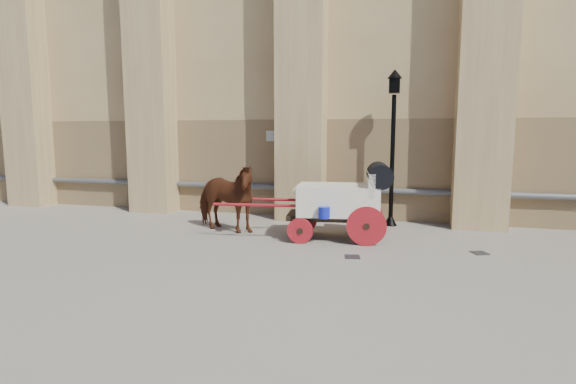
% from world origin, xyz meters
% --- Properties ---
extents(ground, '(90.00, 90.00, 0.00)m').
position_xyz_m(ground, '(0.00, 0.00, 0.00)').
color(ground, '#6C645B').
rests_on(ground, ground).
extents(horse, '(2.32, 1.55, 1.80)m').
position_xyz_m(horse, '(-2.53, 1.36, 0.90)').
color(horse, '#5C2713').
rests_on(horse, ground).
extents(carriage, '(4.40, 1.72, 1.88)m').
position_xyz_m(carriage, '(0.64, 1.36, 1.01)').
color(carriage, black).
rests_on(carriage, ground).
extents(street_lamp, '(0.40, 0.40, 4.30)m').
position_xyz_m(street_lamp, '(1.67, 3.33, 2.30)').
color(street_lamp, black).
rests_on(street_lamp, ground).
extents(drain_grate_near, '(0.38, 0.38, 0.01)m').
position_xyz_m(drain_grate_near, '(1.06, -0.23, 0.01)').
color(drain_grate_near, black).
rests_on(drain_grate_near, ground).
extents(drain_grate_far, '(0.42, 0.42, 0.01)m').
position_xyz_m(drain_grate_far, '(3.69, 0.81, 0.01)').
color(drain_grate_far, black).
rests_on(drain_grate_far, ground).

